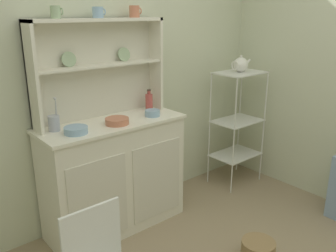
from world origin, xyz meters
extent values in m
cube|color=beige|center=(0.00, 1.62, 1.25)|extent=(3.84, 0.05, 2.50)
cube|color=silver|center=(-0.16, 1.37, 0.45)|extent=(1.11, 0.42, 0.90)
cube|color=beige|center=(-0.42, 1.16, 0.41)|extent=(0.47, 0.01, 0.63)
cube|color=beige|center=(0.11, 1.16, 0.41)|extent=(0.47, 0.01, 0.63)
cube|color=white|center=(-0.16, 1.37, 0.89)|extent=(1.14, 0.45, 0.02)
cube|color=silver|center=(-0.16, 1.57, 1.28)|extent=(1.07, 0.02, 0.76)
cube|color=silver|center=(-0.68, 1.49, 1.28)|extent=(0.02, 0.18, 0.76)
cube|color=silver|center=(0.36, 1.49, 1.28)|extent=(0.02, 0.18, 0.76)
cube|color=silver|center=(-0.16, 1.49, 1.32)|extent=(1.03, 0.16, 0.02)
cube|color=silver|center=(-0.16, 1.49, 1.65)|extent=(1.07, 0.18, 0.02)
cylinder|color=#9EB78E|center=(-0.39, 1.53, 1.38)|extent=(0.11, 0.03, 0.11)
cylinder|color=#9EB78E|center=(0.08, 1.53, 1.38)|extent=(0.11, 0.03, 0.11)
cylinder|color=silver|center=(1.00, 1.12, 0.58)|extent=(0.01, 0.01, 1.15)
cylinder|color=silver|center=(1.46, 1.12, 0.58)|extent=(0.01, 0.01, 1.15)
cylinder|color=silver|center=(1.00, 1.43, 0.58)|extent=(0.01, 0.01, 1.15)
cylinder|color=silver|center=(1.46, 1.43, 0.58)|extent=(0.01, 0.01, 1.15)
cube|color=silver|center=(1.23, 1.27, 1.14)|extent=(0.48, 0.33, 0.01)
cube|color=silver|center=(1.23, 1.27, 0.66)|extent=(0.48, 0.33, 0.01)
cube|color=silver|center=(1.23, 1.27, 0.30)|extent=(0.48, 0.33, 0.01)
cube|color=white|center=(-0.86, 0.44, 0.65)|extent=(0.31, 0.02, 0.40)
cylinder|color=#93754C|center=(0.37, 0.33, 0.08)|extent=(0.24, 0.24, 0.16)
cylinder|color=#9EB78E|center=(-0.48, 1.49, 1.70)|extent=(0.07, 0.07, 0.08)
torus|color=#9EB78E|center=(-0.43, 1.49, 1.71)|extent=(0.01, 0.05, 0.05)
cylinder|color=#8EB2D1|center=(-0.16, 1.49, 1.70)|extent=(0.08, 0.08, 0.08)
torus|color=#8EB2D1|center=(-0.11, 1.49, 1.70)|extent=(0.01, 0.05, 0.05)
cylinder|color=#C67556|center=(0.16, 1.49, 1.71)|extent=(0.08, 0.08, 0.09)
torus|color=#C67556|center=(0.21, 1.49, 1.71)|extent=(0.01, 0.05, 0.05)
cylinder|color=#8EB2D1|center=(-0.49, 1.29, 0.93)|extent=(0.16, 0.16, 0.05)
cylinder|color=#C67556|center=(-0.16, 1.29, 0.93)|extent=(0.18, 0.18, 0.05)
cylinder|color=#8EB2D1|center=(0.18, 1.29, 0.93)|extent=(0.12, 0.12, 0.05)
cylinder|color=#B74C47|center=(0.26, 1.45, 0.97)|extent=(0.06, 0.06, 0.14)
cylinder|color=#B74C47|center=(0.26, 1.45, 1.06)|extent=(0.03, 0.03, 0.03)
cylinder|color=#4C382D|center=(0.26, 1.45, 1.08)|extent=(0.03, 0.03, 0.01)
cylinder|color=#B2B7C6|center=(-0.58, 1.45, 0.96)|extent=(0.08, 0.08, 0.11)
cylinder|color=silver|center=(-0.56, 1.45, 1.04)|extent=(0.01, 0.02, 0.18)
ellipsoid|color=silver|center=(-0.56, 1.45, 1.14)|extent=(0.02, 0.01, 0.01)
cylinder|color=silver|center=(-0.56, 1.44, 1.04)|extent=(0.02, 0.04, 0.18)
ellipsoid|color=silver|center=(-0.56, 1.44, 1.13)|extent=(0.02, 0.01, 0.01)
sphere|color=white|center=(1.23, 1.27, 1.22)|extent=(0.14, 0.14, 0.14)
sphere|color=silver|center=(1.23, 1.27, 1.30)|extent=(0.02, 0.02, 0.02)
cylinder|color=white|center=(1.33, 1.27, 1.23)|extent=(0.09, 0.02, 0.07)
torus|color=white|center=(1.15, 1.27, 1.22)|extent=(0.01, 0.09, 0.09)
camera|label=1|loc=(-1.52, -0.91, 1.71)|focal=38.56mm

